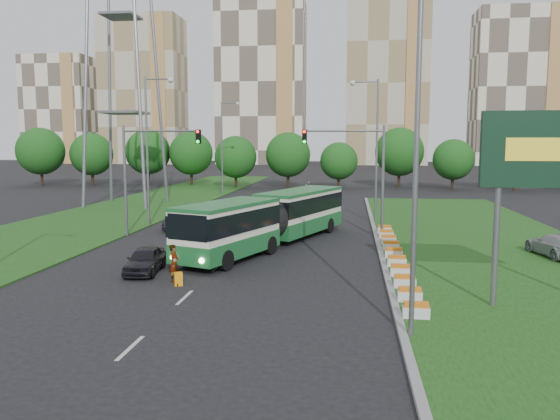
# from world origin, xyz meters

# --- Properties ---
(ground) EXTENTS (360.00, 360.00, 0.00)m
(ground) POSITION_xyz_m (0.00, 0.00, 0.00)
(ground) COLOR black
(ground) RESTS_ON ground
(grass_median) EXTENTS (14.00, 60.00, 0.15)m
(grass_median) POSITION_xyz_m (13.00, 8.00, 0.07)
(grass_median) COLOR #164212
(grass_median) RESTS_ON ground
(median_kerb) EXTENTS (0.30, 60.00, 0.18)m
(median_kerb) POSITION_xyz_m (6.05, 8.00, 0.09)
(median_kerb) COLOR gray
(median_kerb) RESTS_ON ground
(left_verge) EXTENTS (12.00, 110.00, 0.10)m
(left_verge) POSITION_xyz_m (-18.00, 25.00, 0.05)
(left_verge) COLOR #164212
(left_verge) RESTS_ON ground
(lane_markings) EXTENTS (0.20, 100.00, 0.01)m
(lane_markings) POSITION_xyz_m (-3.00, 20.00, 0.00)
(lane_markings) COLOR #AFB0A9
(lane_markings) RESTS_ON ground
(flower_planters) EXTENTS (1.10, 20.30, 0.60)m
(flower_planters) POSITION_xyz_m (6.70, 1.90, 0.45)
(flower_planters) COLOR silver
(flower_planters) RESTS_ON grass_median
(billboard) EXTENTS (6.00, 0.37, 8.00)m
(billboard) POSITION_xyz_m (12.25, -6.00, 6.16)
(billboard) COLOR slate
(billboard) RESTS_ON ground
(traffic_mast_median) EXTENTS (5.76, 0.32, 8.00)m
(traffic_mast_median) POSITION_xyz_m (4.78, 10.00, 5.35)
(traffic_mast_median) COLOR slate
(traffic_mast_median) RESTS_ON ground
(traffic_mast_left) EXTENTS (5.76, 0.32, 8.00)m
(traffic_mast_left) POSITION_xyz_m (-10.38, 9.00, 5.35)
(traffic_mast_left) COLOR slate
(traffic_mast_left) RESTS_ON ground
(street_lamps) EXTENTS (36.00, 60.00, 12.00)m
(street_lamps) POSITION_xyz_m (-3.00, 10.00, 6.00)
(street_lamps) COLOR slate
(street_lamps) RESTS_ON ground
(tree_line) EXTENTS (120.00, 8.00, 9.00)m
(tree_line) POSITION_xyz_m (10.00, 55.00, 4.50)
(tree_line) COLOR #165216
(tree_line) RESTS_ON ground
(apartment_tower_west) EXTENTS (26.00, 15.00, 48.00)m
(apartment_tower_west) POSITION_xyz_m (-65.00, 150.00, 24.00)
(apartment_tower_west) COLOR #C1B89B
(apartment_tower_west) RESTS_ON ground
(apartment_tower_cwest) EXTENTS (28.00, 15.00, 52.00)m
(apartment_tower_cwest) POSITION_xyz_m (-25.00, 150.00, 26.00)
(apartment_tower_cwest) COLOR white
(apartment_tower_cwest) RESTS_ON ground
(apartment_tower_ceast) EXTENTS (25.00, 15.00, 50.00)m
(apartment_tower_ceast) POSITION_xyz_m (15.00, 150.00, 25.00)
(apartment_tower_ceast) COLOR #C1B89B
(apartment_tower_ceast) RESTS_ON ground
(apartment_tower_east) EXTENTS (27.00, 15.00, 47.00)m
(apartment_tower_east) POSITION_xyz_m (55.00, 150.00, 23.50)
(apartment_tower_east) COLOR white
(apartment_tower_east) RESTS_ON ground
(midrise_west) EXTENTS (22.00, 14.00, 36.00)m
(midrise_west) POSITION_xyz_m (-95.00, 150.00, 18.00)
(midrise_west) COLOR white
(midrise_west) RESTS_ON ground
(articulated_bus) EXTENTS (2.79, 17.89, 2.95)m
(articulated_bus) POSITION_xyz_m (-1.24, 6.55, 1.80)
(articulated_bus) COLOR silver
(articulated_bus) RESTS_ON ground
(car_left_near) EXTENTS (2.02, 4.11, 1.35)m
(car_left_near) POSITION_xyz_m (-6.45, -1.73, 0.67)
(car_left_near) COLOR black
(car_left_near) RESTS_ON ground
(car_left_far) EXTENTS (2.03, 4.77, 1.53)m
(car_left_far) POSITION_xyz_m (-9.20, 12.60, 0.77)
(car_left_far) COLOR black
(car_left_far) RESTS_ON ground
(car_median) EXTENTS (2.73, 4.94, 1.36)m
(car_median) POSITION_xyz_m (16.17, 4.61, 0.83)
(car_median) COLOR #9C9FA5
(car_median) RESTS_ON grass_median
(pedestrian) EXTENTS (0.47, 0.69, 1.84)m
(pedestrian) POSITION_xyz_m (-4.34, -3.32, 0.92)
(pedestrian) COLOR gray
(pedestrian) RESTS_ON ground
(shopping_trolley) EXTENTS (0.37, 0.40, 0.64)m
(shopping_trolley) POSITION_xyz_m (-3.89, -4.08, 0.32)
(shopping_trolley) COLOR orange
(shopping_trolley) RESTS_ON ground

